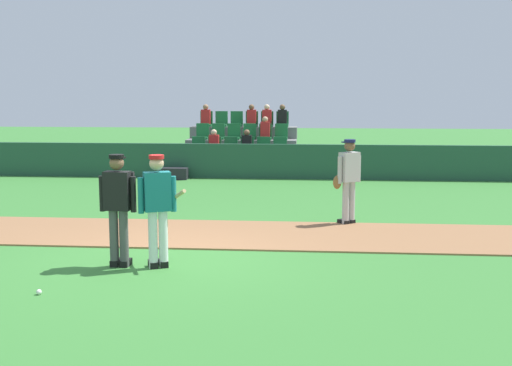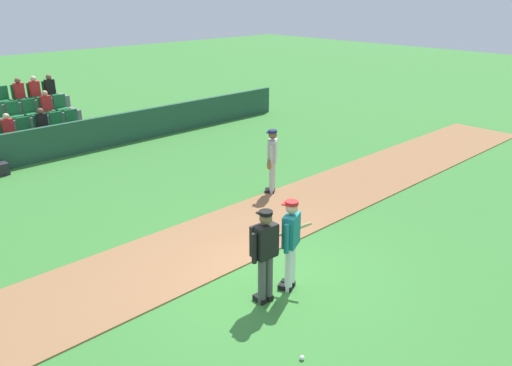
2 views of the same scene
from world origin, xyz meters
The scene contains 9 objects.
ground_plane centered at (0.00, 0.00, 0.00)m, with size 80.00×80.00×0.00m, color #387A33.
infield_dirt_path centered at (0.00, 1.94, 0.01)m, with size 28.00×2.46×0.03m, color #936642.
dugout_fence centered at (0.00, 10.12, 0.55)m, with size 20.00×0.16×1.10m, color #234C38.
stadium_bleachers centered at (0.01, 12.01, 0.64)m, with size 3.90×2.95×2.30m.
batter_teal_jersey centered at (0.07, -0.45, 0.97)m, with size 0.75×0.69×1.76m.
umpire_home_plate centered at (-0.56, -0.43, 1.00)m, with size 0.59×0.32×1.76m.
runner_grey_jersey centered at (3.17, 3.08, 0.96)m, with size 0.60×0.47×1.76m.
baseball centered at (-1.23, -1.91, 0.04)m, with size 0.07×0.07×0.07m, color white.
equipment_bag centered at (-1.91, 9.67, 0.18)m, with size 0.90×0.36×0.36m, color #232328.
Camera 1 is at (2.39, -9.89, 2.68)m, focal length 44.65 mm.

